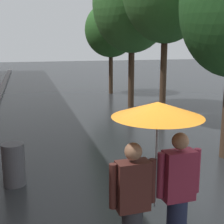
# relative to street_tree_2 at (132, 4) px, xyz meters

# --- Properties ---
(street_tree_2) EXTENTS (3.19, 3.19, 6.19)m
(street_tree_2) POSITION_rel_street_tree_2_xyz_m (0.00, 0.00, 0.00)
(street_tree_2) COLOR #473323
(street_tree_2) RESTS_ON ground
(street_tree_3) EXTENTS (2.68, 2.68, 4.71)m
(street_tree_3) POSITION_rel_street_tree_2_xyz_m (0.09, 3.72, -0.92)
(street_tree_3) COLOR #473323
(street_tree_3) RESTS_ON ground
(couple_under_umbrella) EXTENTS (1.20, 1.09, 2.12)m
(couple_under_umbrella) POSITION_rel_street_tree_2_xyz_m (-2.84, -9.68, -2.83)
(couple_under_umbrella) COLOR #2D2D33
(couple_under_umbrella) RESTS_ON ground
(litter_bin) EXTENTS (0.44, 0.44, 0.85)m
(litter_bin) POSITION_rel_street_tree_2_xyz_m (-4.63, -6.77, -3.80)
(litter_bin) COLOR #4C4C51
(litter_bin) RESTS_ON ground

